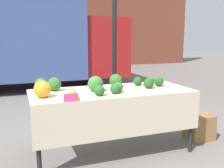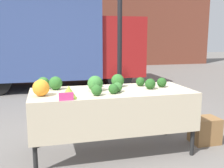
{
  "view_description": "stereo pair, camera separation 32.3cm",
  "coord_description": "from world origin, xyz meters",
  "px_view_note": "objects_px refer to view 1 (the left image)",
  "views": [
    {
      "loc": [
        -1.1,
        -2.98,
        1.45
      ],
      "look_at": [
        0.0,
        0.0,
        0.88
      ],
      "focal_mm": 42.0,
      "sensor_mm": 36.0,
      "label": 1
    },
    {
      "loc": [
        -0.79,
        -3.08,
        1.45
      ],
      "look_at": [
        0.0,
        0.0,
        0.88
      ],
      "focal_mm": 42.0,
      "sensor_mm": 36.0,
      "label": 2
    }
  ],
  "objects_px": {
    "price_sign": "(71,98)",
    "orange_cauliflower": "(42,89)",
    "produce_crate": "(199,127)",
    "parked_truck": "(34,39)"
  },
  "relations": [
    {
      "from": "orange_cauliflower",
      "to": "produce_crate",
      "type": "bearing_deg",
      "value": 1.64
    },
    {
      "from": "price_sign",
      "to": "orange_cauliflower",
      "type": "bearing_deg",
      "value": 130.75
    },
    {
      "from": "price_sign",
      "to": "produce_crate",
      "type": "bearing_deg",
      "value": 10.54
    },
    {
      "from": "parked_truck",
      "to": "price_sign",
      "type": "bearing_deg",
      "value": -90.31
    },
    {
      "from": "price_sign",
      "to": "produce_crate",
      "type": "height_order",
      "value": "price_sign"
    },
    {
      "from": "orange_cauliflower",
      "to": "price_sign",
      "type": "distance_m",
      "value": 0.39
    },
    {
      "from": "price_sign",
      "to": "produce_crate",
      "type": "distance_m",
      "value": 2.05
    },
    {
      "from": "orange_cauliflower",
      "to": "produce_crate",
      "type": "height_order",
      "value": "orange_cauliflower"
    },
    {
      "from": "parked_truck",
      "to": "produce_crate",
      "type": "relative_size",
      "value": 13.05
    },
    {
      "from": "orange_cauliflower",
      "to": "price_sign",
      "type": "bearing_deg",
      "value": -49.25
    }
  ]
}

